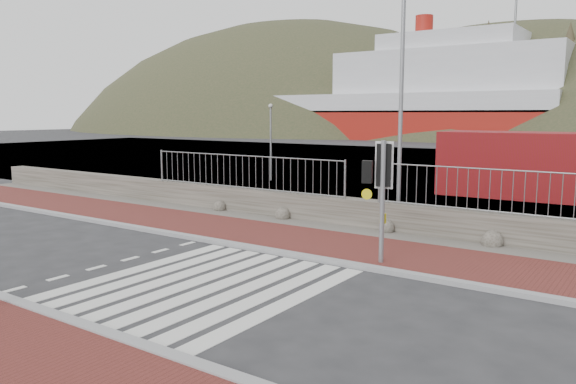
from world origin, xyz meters
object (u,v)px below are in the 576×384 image
Objects in this scene: streetlight at (405,92)px; ferry at (404,101)px; shipping_container at (522,165)px; traffic_signal_far at (381,176)px.

ferry is at bearing 104.69° from streetlight.
ferry is at bearing 116.67° from shipping_container.
streetlight is (25.60, -59.78, -1.10)m from ferry.
traffic_signal_far is 0.44× the size of shipping_container.
traffic_signal_far is at bearing -92.33° from shipping_container.
ferry is 69.89m from traffic_signal_far.
ferry is 57.62m from shipping_container.
streetlight reaches higher than traffic_signal_far.
ferry reaches higher than shipping_container.
shipping_container is (1.59, 9.13, -2.86)m from streetlight.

